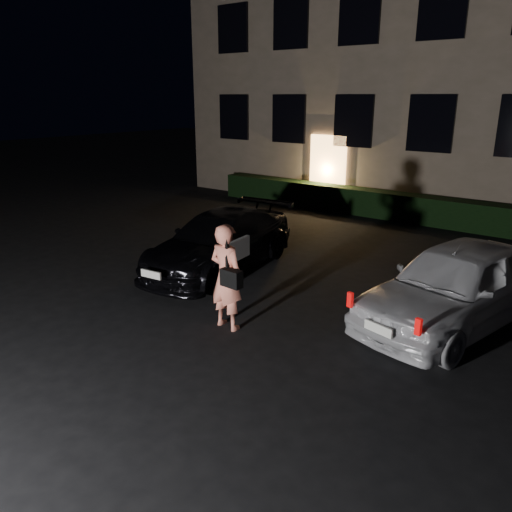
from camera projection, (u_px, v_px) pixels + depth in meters
The scene contains 6 objects.
ground at pixel (173, 351), 7.83m from camera, with size 80.00×80.00×0.00m, color black.
building at pixel (480, 30), 17.32m from camera, with size 20.00×8.11×12.00m.
hedge at pixel (417, 209), 15.64m from camera, with size 15.00×0.70×0.85m, color black.
sedan at pixel (220, 241), 11.38m from camera, with size 2.31×4.66×1.29m.
hatch at pixel (457, 285), 8.53m from camera, with size 2.70×4.58×1.46m.
man at pixel (227, 277), 8.36m from camera, with size 0.76×0.47×1.84m.
Camera 1 is at (5.28, -4.76, 3.82)m, focal length 35.00 mm.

